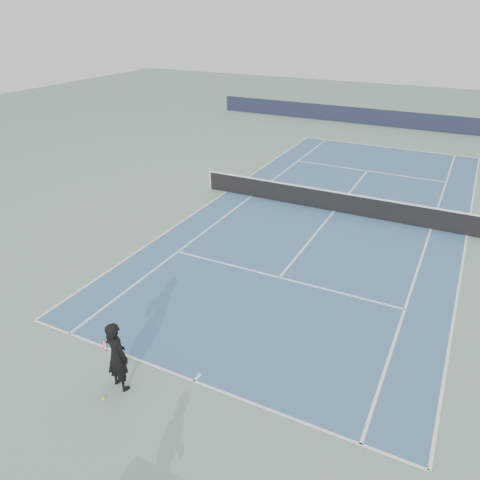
% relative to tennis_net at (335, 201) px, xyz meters
% --- Properties ---
extents(ground, '(80.00, 80.00, 0.00)m').
position_rel_tennis_net_xyz_m(ground, '(0.00, 0.00, -0.50)').
color(ground, gray).
extents(court_surface, '(10.97, 23.77, 0.01)m').
position_rel_tennis_net_xyz_m(court_surface, '(0.00, 0.00, -0.50)').
color(court_surface, '#396288').
rests_on(court_surface, ground).
extents(tennis_net, '(12.90, 0.10, 1.07)m').
position_rel_tennis_net_xyz_m(tennis_net, '(0.00, 0.00, 0.00)').
color(tennis_net, silver).
rests_on(tennis_net, ground).
extents(windscreen_far, '(30.00, 0.25, 1.20)m').
position_rel_tennis_net_xyz_m(windscreen_far, '(0.00, 17.88, 0.10)').
color(windscreen_far, black).
rests_on(windscreen_far, ground).
extents(tennis_player, '(0.85, 0.65, 1.87)m').
position_rel_tennis_net_xyz_m(tennis_player, '(-1.50, -12.80, 0.43)').
color(tennis_player, black).
rests_on(tennis_player, ground).
extents(tennis_ball, '(0.07, 0.07, 0.07)m').
position_rel_tennis_net_xyz_m(tennis_ball, '(-1.57, -13.35, -0.47)').
color(tennis_ball, yellow).
rests_on(tennis_ball, ground).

